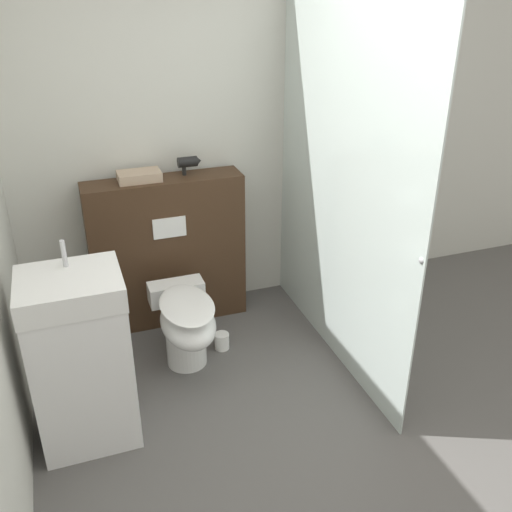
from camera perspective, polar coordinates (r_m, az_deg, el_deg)
name	(u,v)px	position (r m, az deg, el deg)	size (l,w,h in m)	color
ground_plane	(322,468)	(3.12, 6.65, -20.34)	(12.00, 12.00, 0.00)	#565451
wall_back	(214,137)	(4.03, -4.22, 11.75)	(8.00, 0.06, 2.50)	silver
partition_panel	(168,251)	(4.01, -8.79, 0.45)	(1.06, 0.26, 1.06)	#3D2819
shower_glass	(340,193)	(3.44, 8.37, 6.29)	(0.04, 1.77, 2.20)	silver
toilet	(186,324)	(3.59, -7.02, -6.74)	(0.36, 0.66, 0.50)	white
sink_vanity	(81,359)	(3.11, -17.08, -9.84)	(0.50, 0.44, 1.11)	white
hair_drier	(189,162)	(3.85, -6.75, 9.29)	(0.16, 0.07, 0.12)	black
folded_towel	(139,176)	(3.79, -11.60, 7.83)	(0.27, 0.17, 0.06)	tan
spare_toilet_roll	(222,341)	(3.87, -3.43, -8.49)	(0.10, 0.10, 0.11)	white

